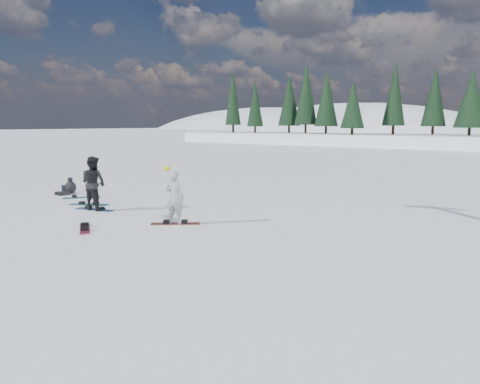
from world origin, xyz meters
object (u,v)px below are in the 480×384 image
at_px(snowboarder_man, 93,183).
at_px(snowboard_loose_a, 82,197).
at_px(snowboarder_woman, 175,197).
at_px(snowboard_loose_c, 89,205).
at_px(seated_rider, 70,188).
at_px(gear_bag, 66,189).
at_px(snowboard_loose_b, 85,228).

height_order(snowboarder_man, snowboard_loose_a, snowboarder_man).
xyz_separation_m(snowboarder_woman, snowboard_loose_c, (-5.07, 0.37, -0.83)).
distance_m(snowboarder_woman, seated_rider, 8.28).
height_order(gear_bag, snowboard_loose_a, gear_bag).
height_order(snowboard_loose_c, snowboard_loose_b, same).
relative_size(snowboard_loose_b, snowboard_loose_a, 1.00).
distance_m(snowboard_loose_c, snowboard_loose_b, 4.24).
xyz_separation_m(snowboarder_woman, snowboard_loose_b, (-1.63, -2.11, -0.83)).
relative_size(snowboarder_woman, gear_bag, 4.03).
height_order(seated_rider, snowboard_loose_c, seated_rider).
distance_m(snowboarder_man, snowboard_loose_b, 3.25).
bearing_deg(snowboard_loose_c, snowboarder_man, -56.45).
relative_size(snowboarder_woman, snowboard_loose_b, 1.21).
distance_m(snowboarder_woman, gear_bag, 9.02).
height_order(snowboarder_woman, snowboarder_man, snowboarder_man).
bearing_deg(snowboard_loose_c, gear_bag, 128.62).
xyz_separation_m(seated_rider, gear_bag, (-0.70, 0.25, -0.14)).
bearing_deg(gear_bag, snowboard_loose_c, -19.81).
height_order(seated_rider, gear_bag, seated_rider).
height_order(snowboarder_man, seated_rider, snowboarder_man).
xyz_separation_m(snowboard_loose_c, snowboard_loose_a, (-1.75, 0.83, 0.00)).
xyz_separation_m(snowboard_loose_c, snowboard_loose_b, (3.44, -2.49, 0.00)).
xyz_separation_m(gear_bag, snowboard_loose_a, (2.01, -0.52, -0.14)).
relative_size(seated_rider, snowboard_loose_b, 0.64).
bearing_deg(snowboard_loose_a, snowboarder_woman, -67.75).
bearing_deg(snowboarder_man, gear_bag, -31.73).
bearing_deg(snowboard_loose_a, gear_bag, 107.66).
height_order(gear_bag, snowboard_loose_c, gear_bag).
distance_m(snowboarder_woman, snowboard_loose_c, 5.15).
distance_m(snowboarder_man, snowboard_loose_c, 1.50).
bearing_deg(snowboard_loose_c, seated_rider, 128.56).
bearing_deg(snowboarder_man, snowboard_loose_c, -35.66).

